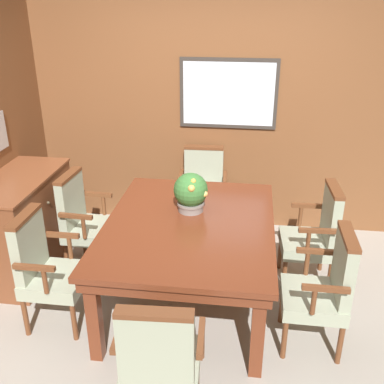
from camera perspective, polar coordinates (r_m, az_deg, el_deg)
The scene contains 11 objects.
ground_plane at distance 3.82m, azimuth 0.01°, elevation -15.46°, with size 14.00×14.00×0.00m, color #A39E93.
wall_back at distance 4.81m, azimuth 2.81°, elevation 9.53°, with size 7.20×0.08×2.45m.
dining_table at distance 3.64m, azimuth -0.32°, elevation -5.13°, with size 1.34×1.73×0.75m.
chair_right_near at distance 3.41m, azimuth 16.48°, elevation -11.46°, with size 0.45×0.51×0.94m.
chair_right_far at distance 4.09m, azimuth 15.45°, elevation -5.02°, with size 0.47×0.52×0.94m.
chair_left_near at distance 3.67m, azimuth -18.08°, elevation -8.98°, with size 0.45×0.51×0.94m.
chair_left_far at distance 4.30m, azimuth -13.55°, elevation -3.32°, with size 0.48×0.52×0.94m.
chair_head_far at distance 4.82m, azimuth 1.38°, elevation 0.49°, with size 0.52×0.47×0.94m.
chair_head_near at distance 2.75m, azimuth -4.14°, elevation -20.52°, with size 0.52×0.47×0.94m.
potted_plant at distance 3.71m, azimuth -0.17°, elevation -0.02°, with size 0.29×0.29×0.33m.
sideboard_cabinet at distance 4.44m, azimuth -20.54°, elevation -3.91°, with size 0.55×1.14×0.93m.
Camera 1 is at (0.39, -2.92, 2.43)m, focal length 42.00 mm.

